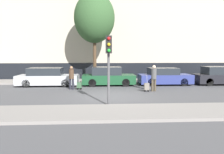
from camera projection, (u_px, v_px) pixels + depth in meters
name	position (u px, v px, depth m)	size (l,w,h in m)	color
ground_plane	(110.00, 96.00, 12.65)	(80.00, 80.00, 0.00)	#4C4C4F
sidewalk_near	(115.00, 112.00, 8.92)	(28.00, 2.50, 0.12)	gray
sidewalk_far	(106.00, 81.00, 19.59)	(28.00, 3.00, 0.12)	gray
building_facade	(105.00, 16.00, 22.78)	(28.00, 3.38, 12.94)	#B7AD99
parked_car_0	(48.00, 77.00, 16.95)	(4.59, 1.88, 1.41)	#B7BABF
parked_car_1	(108.00, 77.00, 17.25)	(4.10, 1.77, 1.46)	#194728
parked_car_2	(164.00, 77.00, 17.52)	(4.13, 1.77, 1.36)	navy
parked_car_3	(220.00, 76.00, 17.70)	(4.18, 1.75, 1.47)	black
pedestrian_left	(71.00, 76.00, 15.13)	(0.34, 0.34, 1.62)	#23232D
trolley_left	(79.00, 85.00, 15.10)	(0.34, 0.29, 1.05)	#335138
pedestrian_right	(154.00, 76.00, 14.39)	(0.34, 0.34, 1.73)	#4C4233
trolley_right	(147.00, 87.00, 14.23)	(0.34, 0.29, 1.10)	slate
traffic_light	(109.00, 56.00, 10.05)	(0.28, 0.47, 3.26)	#515154
parked_bicycle	(114.00, 76.00, 19.80)	(1.77, 0.06, 0.96)	black
bare_tree_near_crossing	(94.00, 18.00, 18.29)	(3.42, 3.42, 7.46)	#4C3826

